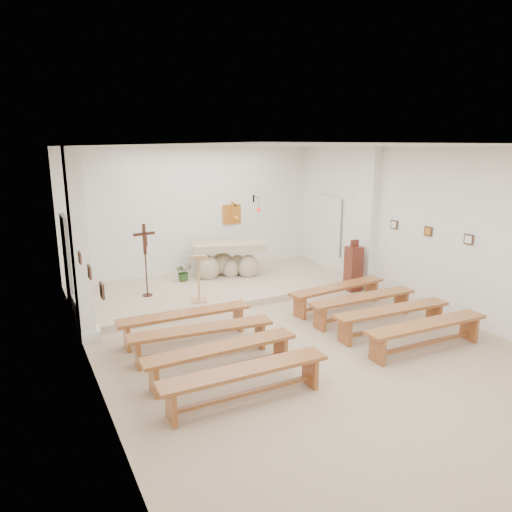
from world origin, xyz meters
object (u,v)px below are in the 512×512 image
donation_pedestal (353,268)px  bench_left_front (185,319)px  crucifix_stand (145,255)px  bench_right_front (338,291)px  bench_left_third (221,354)px  bench_right_third (392,315)px  bench_right_fourth (427,330)px  altar (228,262)px  lectern (199,278)px  bench_left_second (202,335)px  bench_left_fourth (246,377)px  bench_right_second (363,302)px

donation_pedestal → bench_left_front: 4.76m
crucifix_stand → bench_right_front: crucifix_stand is taller
bench_left_third → bench_right_third: (3.53, 0.00, 0.00)m
bench_right_third → bench_right_fourth: (0.00, -0.82, 0.00)m
altar → bench_right_front: bearing=-49.6°
lectern → bench_left_second: (-0.84, -2.27, -0.30)m
bench_right_third → bench_right_fourth: bearing=-86.0°
bench_right_front → bench_right_third: bearing=-95.2°
crucifix_stand → bench_left_front: bearing=-98.1°
lectern → bench_right_third: bearing=-30.9°
bench_right_front → bench_left_third: 3.89m
donation_pedestal → bench_left_front: bearing=-165.3°
bench_right_fourth → bench_left_third: bearing=169.9°
bench_right_fourth → bench_right_third: bearing=93.0°
bench_left_front → bench_left_second: (-0.00, -0.82, 0.00)m
bench_right_third → bench_left_fourth: same height
bench_left_third → bench_right_fourth: bearing=-13.0°
bench_right_fourth → donation_pedestal: bearing=74.0°
crucifix_stand → donation_pedestal: crucifix_stand is taller
donation_pedestal → bench_right_third: bearing=-110.4°
bench_left_front → bench_right_third: size_ratio=1.00×
bench_left_fourth → bench_right_front: bearing=36.9°
bench_right_third → altar: bearing=108.9°
lectern → bench_right_third: size_ratio=0.44×
bench_right_fourth → bench_right_second: bearing=93.0°
crucifix_stand → bench_left_second: bearing=-98.4°
bench_left_front → bench_right_fourth: same height
altar → bench_right_second: bearing=-54.1°
lectern → bench_right_second: 3.53m
bench_left_third → bench_right_third: 3.53m
crucifix_stand → bench_left_front: crucifix_stand is taller
bench_left_third → bench_right_fourth: same height
crucifix_stand → bench_left_fourth: 4.92m
bench_right_second → bench_right_front: bearing=91.0°
donation_pedestal → bench_left_fourth: bearing=-140.3°
bench_right_second → bench_right_fourth: bearing=-89.0°
donation_pedestal → bench_right_fourth: 3.53m
bench_left_front → bench_left_third: (0.00, -1.65, 0.00)m
lectern → bench_left_third: (-0.84, -3.10, -0.30)m
bench_left_third → bench_left_fourth: bearing=-89.9°
bench_right_second → crucifix_stand: bearing=139.2°
bench_right_second → bench_left_fourth: size_ratio=1.00×
lectern → bench_right_front: (2.69, -1.45, -0.30)m
donation_pedestal → bench_right_front: donation_pedestal is taller
altar → bench_left_fourth: (-2.28, -5.52, -0.13)m
crucifix_stand → bench_right_second: 4.88m
crucifix_stand → donation_pedestal: (4.74, -1.54, -0.55)m
lectern → bench_right_third: (2.69, -3.10, -0.30)m
bench_left_third → bench_left_fourth: 0.82m
lectern → bench_left_fourth: (-0.84, -3.92, -0.30)m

